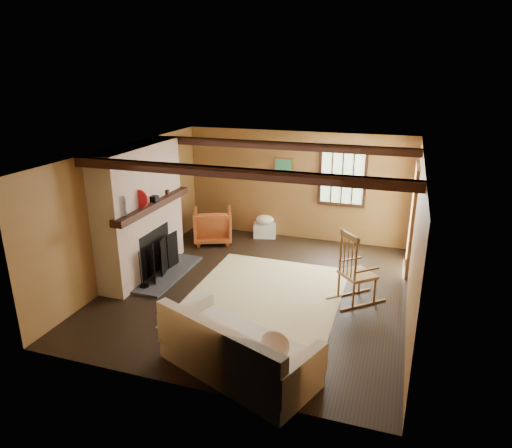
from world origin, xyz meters
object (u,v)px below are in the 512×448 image
at_px(sofa, 236,353).
at_px(armchair, 213,225).
at_px(rocking_chair, 355,272).
at_px(laundry_basket, 265,230).
at_px(fireplace, 142,217).

bearing_deg(sofa, armchair, 138.81).
relative_size(rocking_chair, laundry_basket, 2.46).
distance_m(fireplace, armchair, 2.10).
bearing_deg(laundry_basket, sofa, -76.94).
bearing_deg(rocking_chair, laundry_basket, 1.35).
bearing_deg(fireplace, armchair, 73.32).
bearing_deg(laundry_basket, rocking_chair, -46.84).
xyz_separation_m(laundry_basket, armchair, (-1.00, -0.67, 0.23)).
height_order(fireplace, armchair, fireplace).
height_order(fireplace, sofa, fireplace).
distance_m(rocking_chair, sofa, 2.68).
relative_size(rocking_chair, armchair, 1.48).
xyz_separation_m(sofa, armchair, (-2.13, 4.19, 0.08)).
bearing_deg(laundry_basket, armchair, -146.28).
bearing_deg(rocking_chair, armchair, 19.72).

